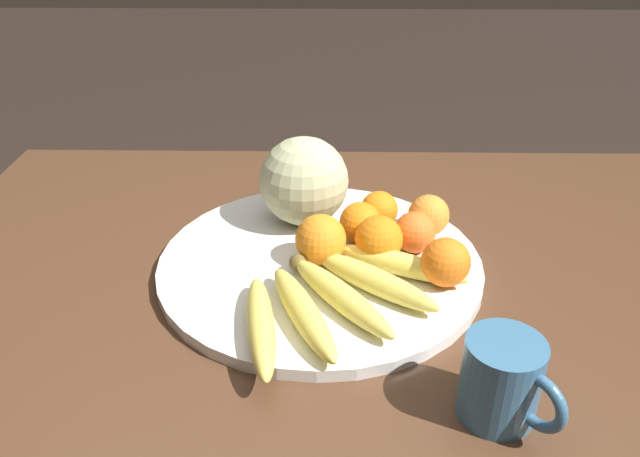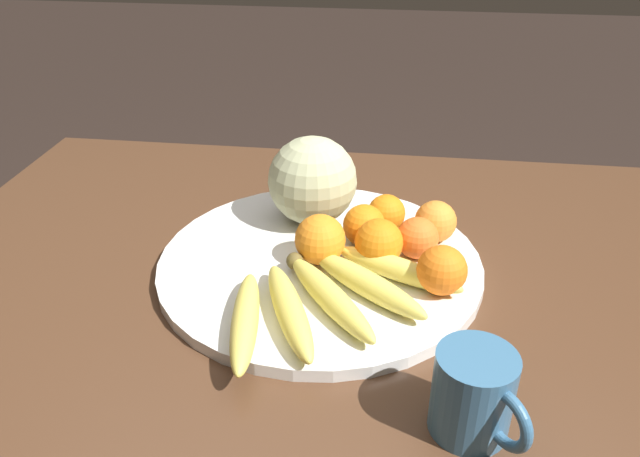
# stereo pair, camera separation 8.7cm
# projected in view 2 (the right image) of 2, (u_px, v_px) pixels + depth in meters

# --- Properties ---
(kitchen_table) EXTENTS (1.34, 0.86, 0.77)m
(kitchen_table) POSITION_uv_depth(u_px,v_px,m) (358.00, 332.00, 0.95)
(kitchen_table) COLOR #4C301E
(kitchen_table) RESTS_ON ground_plane
(fruit_bowl) EXTENTS (0.46, 0.46, 0.02)m
(fruit_bowl) POSITION_uv_depth(u_px,v_px,m) (320.00, 263.00, 0.90)
(fruit_bowl) COLOR white
(fruit_bowl) RESTS_ON kitchen_table
(melon) EXTENTS (0.14, 0.14, 0.14)m
(melon) POSITION_uv_depth(u_px,v_px,m) (312.00, 180.00, 0.96)
(melon) COLOR #B2B789
(melon) RESTS_ON fruit_bowl
(banana_bunch) EXTENTS (0.30, 0.29, 0.03)m
(banana_bunch) POSITION_uv_depth(u_px,v_px,m) (328.00, 295.00, 0.79)
(banana_bunch) COLOR brown
(banana_bunch) RESTS_ON fruit_bowl
(orange_front_left) EXTENTS (0.06, 0.06, 0.06)m
(orange_front_left) POSITION_uv_depth(u_px,v_px,m) (417.00, 238.00, 0.89)
(orange_front_left) COLOR orange
(orange_front_left) RESTS_ON fruit_bowl
(orange_front_right) EXTENTS (0.07, 0.07, 0.07)m
(orange_front_right) POSITION_uv_depth(u_px,v_px,m) (442.00, 270.00, 0.81)
(orange_front_right) COLOR orange
(orange_front_right) RESTS_ON fruit_bowl
(orange_mid_center) EXTENTS (0.07, 0.07, 0.07)m
(orange_mid_center) POSITION_uv_depth(u_px,v_px,m) (379.00, 244.00, 0.86)
(orange_mid_center) COLOR orange
(orange_mid_center) RESTS_ON fruit_bowl
(orange_back_left) EXTENTS (0.06, 0.06, 0.06)m
(orange_back_left) POSITION_uv_depth(u_px,v_px,m) (386.00, 213.00, 0.95)
(orange_back_left) COLOR orange
(orange_back_left) RESTS_ON fruit_bowl
(orange_back_right) EXTENTS (0.07, 0.07, 0.07)m
(orange_back_right) POSITION_uv_depth(u_px,v_px,m) (320.00, 240.00, 0.87)
(orange_back_right) COLOR orange
(orange_back_right) RESTS_ON fruit_bowl
(orange_top_small) EXTENTS (0.06, 0.06, 0.06)m
(orange_top_small) POSITION_uv_depth(u_px,v_px,m) (435.00, 221.00, 0.93)
(orange_top_small) COLOR orange
(orange_top_small) RESTS_ON fruit_bowl
(orange_side_extra) EXTENTS (0.06, 0.06, 0.06)m
(orange_side_extra) POSITION_uv_depth(u_px,v_px,m) (367.00, 226.00, 0.91)
(orange_side_extra) COLOR orange
(orange_side_extra) RESTS_ON fruit_bowl
(produce_tag) EXTENTS (0.07, 0.07, 0.00)m
(produce_tag) POSITION_uv_depth(u_px,v_px,m) (351.00, 255.00, 0.90)
(produce_tag) COLOR white
(produce_tag) RESTS_ON fruit_bowl
(ceramic_mug) EXTENTS (0.09, 0.11, 0.10)m
(ceramic_mug) POSITION_uv_depth(u_px,v_px,m) (475.00, 395.00, 0.62)
(ceramic_mug) COLOR #386689
(ceramic_mug) RESTS_ON kitchen_table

